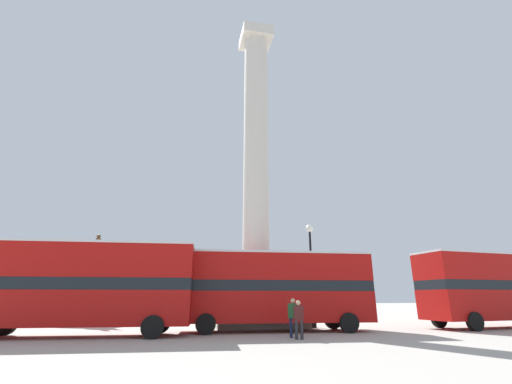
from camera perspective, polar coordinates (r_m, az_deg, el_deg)
The scene contains 9 objects.
ground_plane at distance 23.43m, azimuth -0.00°, elevation -21.48°, with size 200.00×200.00×0.00m, color #ADA89E.
monument_column at distance 24.31m, azimuth -0.00°, elevation -1.35°, with size 5.48×5.48×23.87m.
bus_a at distance 26.82m, azimuth 35.11°, elevation -12.73°, with size 10.55×3.48×4.41m.
bus_b at distance 18.90m, azimuth -27.02°, elevation -13.43°, with size 10.62×3.53×4.32m.
bus_c at distance 19.71m, azimuth 3.07°, elevation -15.51°, with size 10.70×3.57×4.18m.
equestrian_statue at distance 27.74m, azimuth -25.87°, elevation -15.55°, with size 4.18×3.71×6.25m.
street_lamp at distance 22.63m, azimuth 9.17°, elevation -11.44°, with size 0.49×0.49×6.37m.
pedestrian_near_lamp at distance 16.79m, azimuth 6.23°, elevation -19.77°, with size 0.47×0.40×1.71m.
pedestrian_by_plinth at distance 16.15m, azimuth 7.13°, elevation -20.09°, with size 0.45×0.25×1.62m.
Camera 1 is at (-5.13, -22.80, 1.71)m, focal length 24.00 mm.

